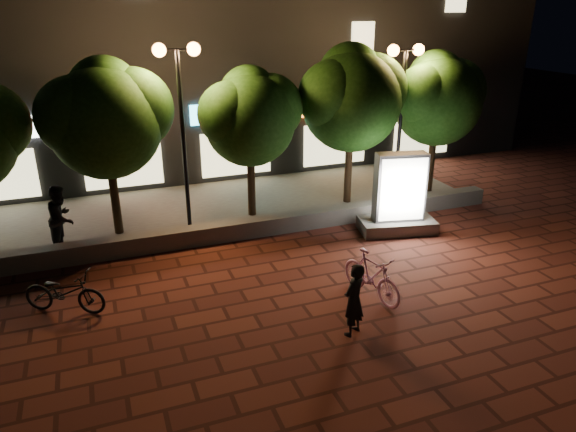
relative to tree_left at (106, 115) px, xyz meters
name	(u,v)px	position (x,y,z in m)	size (l,w,h in m)	color
ground	(302,305)	(3.45, -5.46, -3.44)	(80.00, 80.00, 0.00)	#5F271D
retaining_wall	(250,228)	(3.45, -1.46, -3.19)	(16.00, 0.45, 0.50)	slate
sidewalk	(228,206)	(3.45, 1.04, -3.40)	(16.00, 5.00, 0.08)	slate
building_block	(181,36)	(3.44, 7.53, 1.55)	(28.00, 8.12, 11.30)	black
tree_left	(106,115)	(0.00, 0.00, 0.00)	(3.60, 3.00, 4.89)	#301F12
tree_mid	(251,114)	(4.00, 0.00, -0.23)	(3.24, 2.70, 4.50)	#301F12
tree_right	(352,95)	(7.30, 0.00, 0.12)	(3.72, 3.10, 5.07)	#301F12
tree_far_right	(438,96)	(10.50, 0.00, -0.08)	(3.48, 2.90, 4.76)	#301F12
street_lamp_left	(180,90)	(1.95, -0.26, 0.58)	(1.26, 0.36, 5.18)	black
street_lamp_right	(403,83)	(8.95, -0.26, 0.45)	(1.26, 0.36, 4.98)	black
ad_kiosk	(399,200)	(7.58, -2.62, -2.50)	(2.34, 1.51, 2.34)	slate
scooter_pink	(372,276)	(5.02, -5.69, -2.90)	(0.51, 1.81, 1.09)	#E292CF
rider	(354,300)	(3.98, -6.82, -2.67)	(0.56, 0.37, 1.55)	black
scooter_parked	(64,292)	(-1.41, -3.91, -2.97)	(0.63, 1.81, 0.95)	black
pedestrian	(62,218)	(-1.45, -0.73, -2.47)	(0.87, 0.68, 1.80)	black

